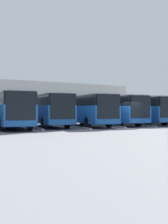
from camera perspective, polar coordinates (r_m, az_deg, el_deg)
The scene contains 13 objects.
ground_plane at distance 27.17m, azimuth 8.97°, elevation -3.26°, with size 600.00×600.00×0.00m, color gray.
bus_1 at distance 37.92m, azimuth 15.33°, elevation 0.48°, with size 3.88×11.13×3.29m.
curb_divider_1 at distance 35.41m, azimuth 14.94°, elevation -2.34°, with size 0.24×7.43×0.15m, color #9E9E99.
bus_2 at distance 34.94m, azimuth 11.15°, elevation 0.51°, with size 3.88×11.13×3.29m.
curb_divider_2 at distance 32.46m, azimuth 10.40°, elevation -2.57°, with size 0.24×7.43×0.15m, color #9E9E99.
bus_3 at distance 32.39m, azimuth 5.96°, elevation 0.54°, with size 3.88×11.13×3.29m.
curb_divider_3 at distance 29.97m, azimuth 4.71°, elevation -2.80°, with size 0.24×7.43×0.15m, color #9E9E99.
bus_4 at distance 30.00m, azimuth 0.11°, elevation 0.56°, with size 3.88×11.13×3.29m.
curb_divider_4 at distance 27.67m, azimuth -1.76°, elevation -3.04°, with size 0.24×7.43×0.15m, color #9E9E99.
bus_5 at distance 29.24m, azimuth -7.75°, elevation 0.57°, with size 3.88×11.13×3.29m.
curb_divider_5 at distance 27.06m, azimuth -10.33°, elevation -3.12°, with size 0.24×7.43×0.15m, color #9E9E99.
bus_6 at distance 27.04m, azimuth -14.77°, elevation 0.60°, with size 3.88×11.13×3.29m.
station_building at distance 48.05m, azimuth -9.32°, elevation 1.80°, with size 26.67×16.70×5.92m.
Camera 1 is at (17.14, 21.02, 1.64)m, focal length 45.00 mm.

